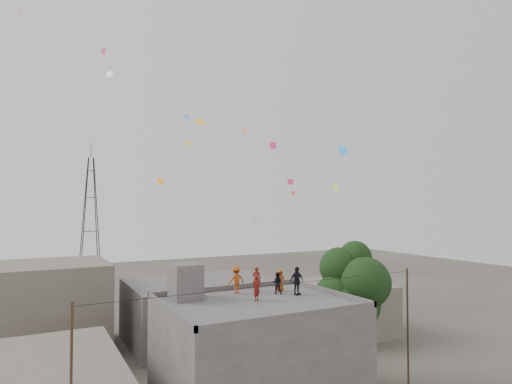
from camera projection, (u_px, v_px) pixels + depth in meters
main_building at (256, 358)px, 23.43m from camera, size 10.00×8.00×6.10m
parapet at (256, 299)px, 23.54m from camera, size 10.00×8.00×0.30m
stair_head_box at (186, 281)px, 24.38m from camera, size 1.60×1.80×2.00m
neighbor_north at (201, 310)px, 36.72m from camera, size 12.00×9.00×5.00m
neighbor_northwest at (45, 309)px, 32.92m from camera, size 9.00×8.00×7.00m
neighbor_east at (341, 308)px, 38.78m from camera, size 7.00×8.00×4.40m
tree at (353, 288)px, 27.51m from camera, size 4.90×4.60×9.10m
utility_line at (276, 349)px, 22.59m from camera, size 20.12×0.62×7.40m
transmission_tower at (90, 224)px, 57.12m from camera, size 2.97×2.97×20.01m
person_red_adult at (256, 279)px, 26.70m from camera, size 0.65×0.60×1.50m
person_orange_child at (280, 281)px, 26.67m from camera, size 0.73×0.59×1.30m
person_dark_child at (277, 283)px, 25.84m from camera, size 0.79×0.75×1.29m
person_dark_adult at (297, 281)px, 25.52m from camera, size 1.02×0.51×1.68m
person_orange_adult at (236, 280)px, 26.08m from camera, size 1.08×0.65×1.62m
person_red_child at (257, 288)px, 23.94m from camera, size 0.63×0.60×1.44m
kites at (242, 148)px, 30.99m from camera, size 21.97×13.40×12.01m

